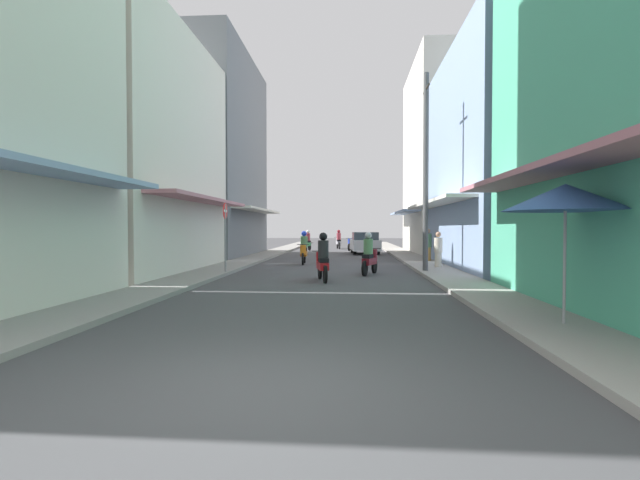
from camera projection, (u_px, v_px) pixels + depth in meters
ground_plane at (333, 259)px, 26.26m from camera, size 111.08×111.08×0.00m
sidewalk_left at (256, 258)px, 26.54m from camera, size 1.61×58.49×0.12m
sidewalk_right at (412, 258)px, 25.99m from camera, size 1.61×58.49×0.12m
building_left_mid at (116, 153)px, 18.30m from camera, size 7.05×9.88×9.21m
building_left_far at (202, 157)px, 29.01m from camera, size 7.05×11.01×12.14m
building_right_mid at (517, 160)px, 20.52m from camera, size 7.05×11.66×9.35m
building_right_far at (456, 160)px, 32.42m from camera, size 7.05×10.42×12.80m
motorbike_maroon at (370, 256)px, 17.43m from camera, size 0.76×1.74×1.58m
motorbike_green at (307, 242)px, 35.61m from camera, size 0.64×1.78×1.58m
motorbike_blue at (352, 244)px, 36.24m from camera, size 0.76×1.74×0.96m
motorbike_red at (322, 259)px, 15.34m from camera, size 0.61×1.79×1.58m
motorbike_silver at (338, 240)px, 39.29m from camera, size 0.58×1.80×1.58m
motorbike_orange at (304, 249)px, 22.72m from camera, size 0.55×1.81×1.58m
parked_car at (365, 243)px, 31.68m from camera, size 2.00×4.20×1.45m
pedestrian_foreground at (428, 246)px, 23.28m from camera, size 0.34×0.34×1.69m
pedestrian_crossing at (438, 251)px, 19.55m from camera, size 0.34×0.34×1.57m
vendor_umbrella at (565, 198)px, 7.89m from camera, size 2.03×2.03×2.45m
utility_pole at (426, 172)px, 17.81m from camera, size 0.20×1.20×7.52m
street_sign_no_entry at (225, 228)px, 17.40m from camera, size 0.07×0.60×2.65m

